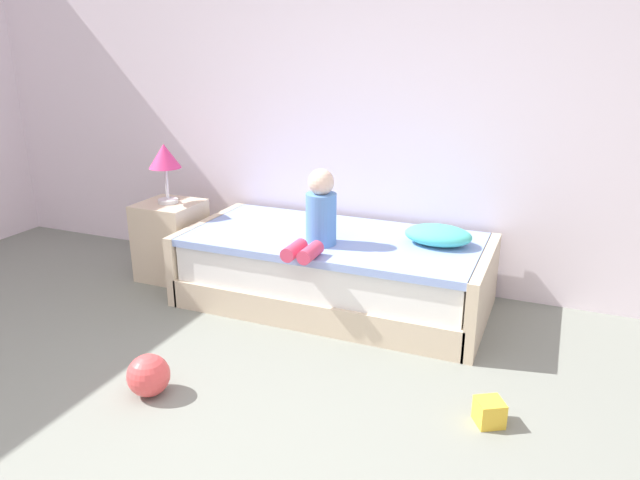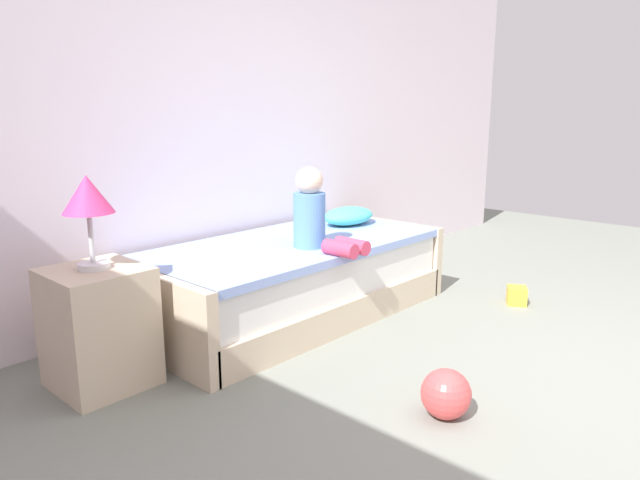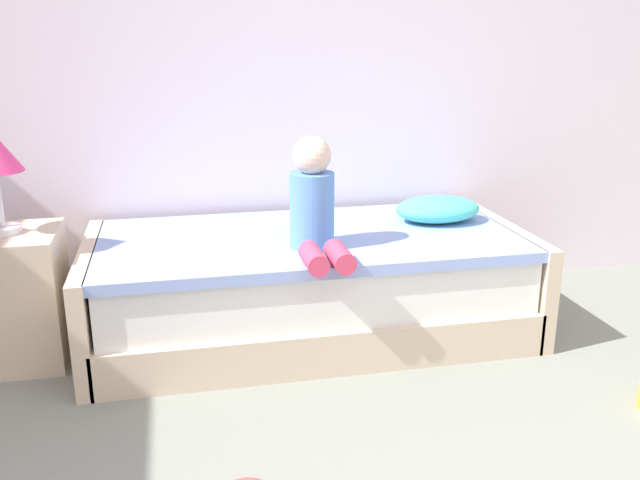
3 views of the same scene
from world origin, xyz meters
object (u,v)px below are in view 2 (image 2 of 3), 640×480
object	(u,v)px
bed	(292,279)
toy_block	(517,296)
table_lamp	(88,199)
child_figure	(315,216)
toy_ball	(446,394)
nightstand	(99,327)
pillow	(348,216)

from	to	relation	value
bed	toy_block	xyz separation A→B (m)	(1.21, -1.01, -0.18)
table_lamp	bed	bearing A→B (deg)	0.77
bed	child_figure	distance (m)	0.51
toy_block	bed	bearing A→B (deg)	140.10
table_lamp	toy_ball	distance (m)	1.87
nightstand	child_figure	size ratio (longest dim) A/B	1.18
table_lamp	toy_ball	xyz separation A→B (m)	(0.88, -1.43, -0.82)
child_figure	toy_block	world-z (taller)	child_figure
nightstand	toy_ball	size ratio (longest dim) A/B	2.66
table_lamp	pillow	size ratio (longest dim) A/B	1.02
toy_ball	table_lamp	bearing A→B (deg)	121.56
bed	pillow	bearing A→B (deg)	8.22
bed	child_figure	size ratio (longest dim) A/B	4.14
table_lamp	child_figure	xyz separation A→B (m)	(1.33, -0.21, -0.23)
bed	nightstand	size ratio (longest dim) A/B	3.52
toy_block	toy_ball	bearing A→B (deg)	-165.64
bed	pillow	world-z (taller)	pillow
bed	nightstand	distance (m)	1.35
bed	toy_block	bearing A→B (deg)	-39.90
toy_ball	child_figure	bearing A→B (deg)	69.68
pillow	toy_ball	bearing A→B (deg)	-127.00
child_figure	pillow	world-z (taller)	child_figure
nightstand	child_figure	xyz separation A→B (m)	(1.33, -0.21, 0.40)
table_lamp	child_figure	distance (m)	1.36
bed	toy_block	size ratio (longest dim) A/B	16.58
child_figure	table_lamp	bearing A→B (deg)	171.00
table_lamp	pillow	xyz separation A→B (m)	(2.04, 0.12, -0.37)
bed	toy_ball	size ratio (longest dim) A/B	9.37
toy_ball	toy_block	xyz separation A→B (m)	(1.69, 0.43, -0.05)
table_lamp	toy_block	world-z (taller)	table_lamp
bed	nightstand	world-z (taller)	nightstand
nightstand	toy_ball	distance (m)	1.69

